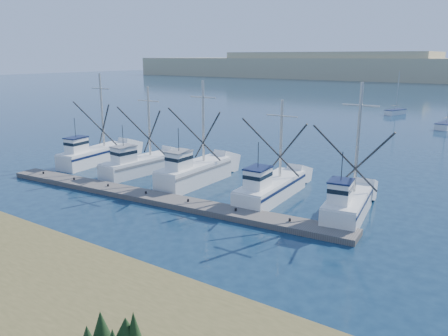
{
  "coord_description": "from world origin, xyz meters",
  "views": [
    {
      "loc": [
        14.35,
        -18.11,
        10.86
      ],
      "look_at": [
        -3.38,
        8.0,
        2.77
      ],
      "focal_mm": 35.0,
      "sensor_mm": 36.0,
      "label": 1
    }
  ],
  "objects": [
    {
      "name": "sailboat_near",
      "position": [
        5.15,
        56.75,
        0.5
      ],
      "size": [
        2.59,
        5.63,
        8.1
      ],
      "rotation": [
        0.0,
        0.0,
        -0.13
      ],
      "color": "white",
      "rests_on": "ground"
    },
    {
      "name": "ground",
      "position": [
        0.0,
        0.0,
        0.0
      ],
      "size": [
        500.0,
        500.0,
        0.0
      ],
      "primitive_type": "plane",
      "color": "#0C2139",
      "rests_on": "ground"
    },
    {
      "name": "floating_dock",
      "position": [
        -8.07,
        5.54,
        0.21
      ],
      "size": [
        31.0,
        4.5,
        0.41
      ],
      "primitive_type": "cube",
      "rotation": [
        0.0,
        0.0,
        0.08
      ],
      "color": "#5D5753",
      "rests_on": "ground"
    },
    {
      "name": "sailboat_far",
      "position": [
        -5.47,
        69.69,
        0.51
      ],
      "size": [
        3.24,
        5.05,
        8.1
      ],
      "rotation": [
        0.0,
        0.0,
        -0.35
      ],
      "color": "white",
      "rests_on": "ground"
    },
    {
      "name": "trawler_fleet",
      "position": [
        -8.59,
        10.6,
        0.98
      ],
      "size": [
        30.3,
        8.61,
        9.19
      ],
      "color": "white",
      "rests_on": "ground"
    }
  ]
}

